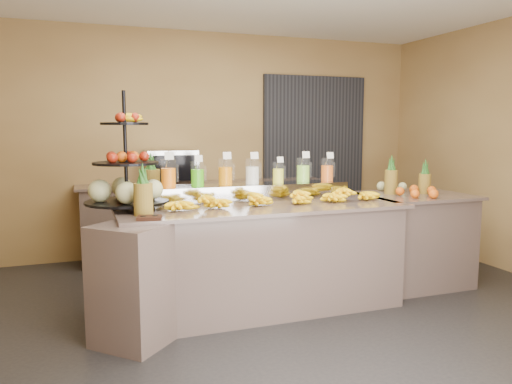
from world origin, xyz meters
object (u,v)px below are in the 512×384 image
pitcher_tray (252,192)px  oven_warmer (171,167)px  banana_heap (277,196)px  right_fruit_pile (412,187)px  condiment_caddy (149,218)px  fruit_stand (132,179)px

pitcher_tray → oven_warmer: bearing=105.3°
banana_heap → right_fruit_pile: size_ratio=4.19×
banana_heap → condiment_caddy: banana_heap is taller
pitcher_tray → oven_warmer: oven_warmer is taller
condiment_caddy → oven_warmer: bearing=75.9°
pitcher_tray → right_fruit_pile: 1.64m
oven_warmer → banana_heap: bearing=-73.3°
condiment_caddy → right_fruit_pile: right_fruit_pile is taller
fruit_stand → right_fruit_pile: bearing=-16.0°
pitcher_tray → condiment_caddy: size_ratio=10.74×
pitcher_tray → banana_heap: banana_heap is taller
pitcher_tray → right_fruit_pile: (1.62, -0.22, 0.00)m
fruit_stand → condiment_caddy: size_ratio=5.64×
fruit_stand → oven_warmer: 1.88m
pitcher_tray → condiment_caddy: pitcher_tray is taller
banana_heap → right_fruit_pile: right_fruit_pile is taller
right_fruit_pile → oven_warmer: 2.81m
banana_heap → right_fruit_pile: bearing=3.4°
condiment_caddy → right_fruit_pile: bearing=10.0°
fruit_stand → condiment_caddy: bearing=-98.6°
pitcher_tray → right_fruit_pile: size_ratio=4.00×
oven_warmer → condiment_caddy: bearing=-103.6°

